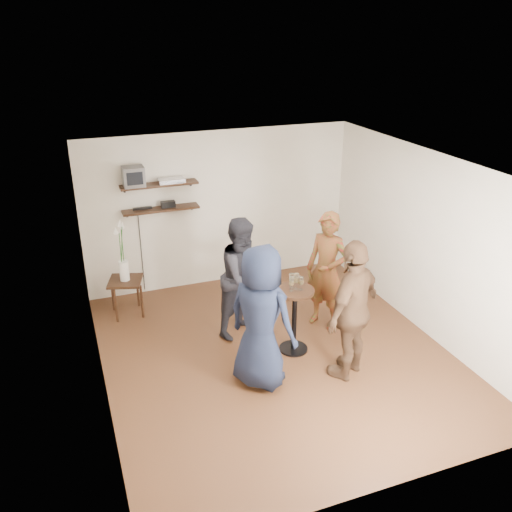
% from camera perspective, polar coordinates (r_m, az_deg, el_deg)
% --- Properties ---
extents(room, '(4.58, 5.08, 2.68)m').
position_cam_1_polar(room, '(6.85, 2.29, -1.25)').
color(room, '#482517').
rests_on(room, ground).
extents(shelf_upper, '(1.20, 0.25, 0.04)m').
position_cam_1_polar(shelf_upper, '(8.55, -10.16, 7.41)').
color(shelf_upper, black).
rests_on(shelf_upper, room).
extents(shelf_lower, '(1.20, 0.25, 0.04)m').
position_cam_1_polar(shelf_lower, '(8.67, -9.98, 4.87)').
color(shelf_lower, black).
rests_on(shelf_lower, room).
extents(crt_monitor, '(0.32, 0.30, 0.30)m').
position_cam_1_polar(crt_monitor, '(8.45, -12.79, 8.19)').
color(crt_monitor, '#59595B').
rests_on(crt_monitor, shelf_upper).
extents(dvd_deck, '(0.40, 0.24, 0.06)m').
position_cam_1_polar(dvd_deck, '(8.57, -8.92, 7.87)').
color(dvd_deck, silver).
rests_on(dvd_deck, shelf_upper).
extents(radio, '(0.22, 0.10, 0.10)m').
position_cam_1_polar(radio, '(8.67, -9.24, 5.40)').
color(radio, black).
rests_on(radio, shelf_lower).
extents(power_strip, '(0.30, 0.05, 0.03)m').
position_cam_1_polar(power_strip, '(8.66, -11.87, 4.94)').
color(power_strip, black).
rests_on(power_strip, shelf_lower).
extents(side_table, '(0.60, 0.60, 0.58)m').
position_cam_1_polar(side_table, '(8.45, -13.55, -3.04)').
color(side_table, black).
rests_on(side_table, room).
extents(vase_lilies, '(0.20, 0.20, 1.00)m').
position_cam_1_polar(vase_lilies, '(8.28, -13.83, -0.49)').
color(vase_lilies, white).
rests_on(vase_lilies, side_table).
extents(drinks_table, '(0.51, 0.51, 0.93)m').
position_cam_1_polar(drinks_table, '(7.30, 4.08, -5.85)').
color(drinks_table, black).
rests_on(drinks_table, room).
extents(wine_glass_fl, '(0.07, 0.07, 0.20)m').
position_cam_1_polar(wine_glass_fl, '(7.04, 3.76, -2.71)').
color(wine_glass_fl, silver).
rests_on(wine_glass_fl, drinks_table).
extents(wine_glass_fr, '(0.06, 0.06, 0.19)m').
position_cam_1_polar(wine_glass_fr, '(7.08, 4.77, -2.65)').
color(wine_glass_fr, silver).
rests_on(wine_glass_fr, drinks_table).
extents(wine_glass_bl, '(0.07, 0.07, 0.20)m').
position_cam_1_polar(wine_glass_bl, '(7.13, 3.76, -2.35)').
color(wine_glass_bl, silver).
rests_on(wine_glass_bl, drinks_table).
extents(wine_glass_br, '(0.07, 0.07, 0.22)m').
position_cam_1_polar(wine_glass_br, '(7.08, 4.25, -2.41)').
color(wine_glass_br, silver).
rests_on(wine_glass_br, drinks_table).
extents(person_plaid, '(0.70, 0.76, 1.75)m').
position_cam_1_polar(person_plaid, '(7.83, 7.45, -1.56)').
color(person_plaid, '#AE131E').
rests_on(person_plaid, room).
extents(person_dark, '(1.07, 1.01, 1.74)m').
position_cam_1_polar(person_dark, '(7.60, -1.30, -2.20)').
color(person_dark, black).
rests_on(person_dark, room).
extents(person_navy, '(1.01, 1.07, 1.84)m').
position_cam_1_polar(person_navy, '(6.49, 0.52, -6.52)').
color(person_navy, '#161C31').
rests_on(person_navy, room).
extents(person_brown, '(1.15, 0.94, 1.83)m').
position_cam_1_polar(person_brown, '(6.77, 10.16, -5.61)').
color(person_brown, '#49301F').
rests_on(person_brown, room).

